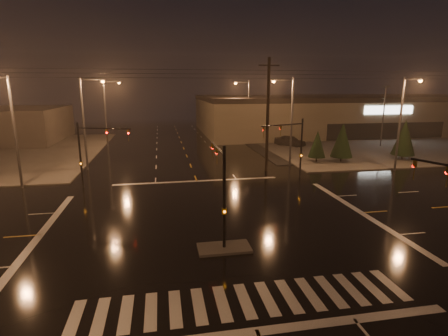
{
  "coord_description": "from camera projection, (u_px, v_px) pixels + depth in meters",
  "views": [
    {
      "loc": [
        -3.3,
        -22.05,
        9.05
      ],
      "look_at": [
        1.34,
        3.44,
        3.0
      ],
      "focal_mm": 28.0,
      "sensor_mm": 36.0,
      "label": 1
    }
  ],
  "objects": [
    {
      "name": "stop_bar_near",
      "position": [
        257.0,
        331.0,
        13.22
      ],
      "size": [
        16.0,
        0.5,
        0.01
      ],
      "primitive_type": "cube",
      "color": "beige",
      "rests_on": "ground"
    },
    {
      "name": "conifer_2",
      "position": [
        404.0,
        137.0,
        43.42
      ],
      "size": [
        2.8,
        2.8,
        5.07
      ],
      "color": "black",
      "rests_on": "ground"
    },
    {
      "name": "streetlight_2",
      "position": [
        107.0,
        109.0,
        53.07
      ],
      "size": [
        2.77,
        0.32,
        10.0
      ],
      "color": "#38383A",
      "rests_on": "ground"
    },
    {
      "name": "retail_building",
      "position": [
        346.0,
        112.0,
        73.05
      ],
      "size": [
        60.2,
        28.3,
        7.2
      ],
      "color": "#645D48",
      "rests_on": "ground"
    },
    {
      "name": "ground",
      "position": [
        214.0,
        223.0,
        23.76
      ],
      "size": [
        140.0,
        140.0,
        0.0
      ],
      "primitive_type": "plane",
      "color": "black",
      "rests_on": "ground"
    },
    {
      "name": "utility_pole_1",
      "position": [
        268.0,
        115.0,
        37.17
      ],
      "size": [
        2.2,
        0.32,
        12.0
      ],
      "color": "black",
      "rests_on": "ground"
    },
    {
      "name": "streetlight_1",
      "position": [
        86.0,
        117.0,
        37.74
      ],
      "size": [
        2.77,
        0.32,
        10.0
      ],
      "color": "#38383A",
      "rests_on": "ground"
    },
    {
      "name": "car_parked",
      "position": [
        290.0,
        141.0,
        54.22
      ],
      "size": [
        4.68,
        5.08,
        1.68
      ],
      "primitive_type": "imported",
      "rotation": [
        0.0,
        0.0,
        0.69
      ],
      "color": "black",
      "rests_on": "ground"
    },
    {
      "name": "signal_mast_median",
      "position": [
        221.0,
        182.0,
        19.97
      ],
      "size": [
        0.25,
        4.59,
        6.0
      ],
      "color": "black",
      "rests_on": "ground"
    },
    {
      "name": "signal_mast_nw",
      "position": [
        90.0,
        147.0,
        30.95
      ],
      "size": [
        4.84,
        1.86,
        6.0
      ],
      "color": "black",
      "rests_on": "ground"
    },
    {
      "name": "streetlight_6",
      "position": [
        402.0,
        118.0,
        36.99
      ],
      "size": [
        0.32,
        2.77,
        10.0
      ],
      "color": "#38383A",
      "rests_on": "ground"
    },
    {
      "name": "streetlight_4",
      "position": [
        247.0,
        106.0,
        58.88
      ],
      "size": [
        2.77,
        0.32,
        10.0
      ],
      "color": "#38383A",
      "rests_on": "ground"
    },
    {
      "name": "sidewalk_ne",
      "position": [
        366.0,
        142.0,
        57.72
      ],
      "size": [
        36.0,
        36.0,
        0.12
      ],
      "primitive_type": "cube",
      "color": "#423F3B",
      "rests_on": "ground"
    },
    {
      "name": "signal_mast_ne",
      "position": [
        293.0,
        142.0,
        34.27
      ],
      "size": [
        4.84,
        1.86,
        6.0
      ],
      "color": "black",
      "rests_on": "ground"
    },
    {
      "name": "conifer_0",
      "position": [
        317.0,
        144.0,
        42.07
      ],
      "size": [
        2.06,
        2.06,
        3.91
      ],
      "color": "black",
      "rests_on": "ground"
    },
    {
      "name": "streetlight_3",
      "position": [
        289.0,
        116.0,
        39.72
      ],
      "size": [
        2.77,
        0.32,
        10.0
      ],
      "color": "#38383A",
      "rests_on": "ground"
    },
    {
      "name": "conifer_1",
      "position": [
        342.0,
        140.0,
        42.18
      ],
      "size": [
        2.64,
        2.64,
        4.83
      ],
      "color": "black",
      "rests_on": "ground"
    },
    {
      "name": "crosswalk",
      "position": [
        245.0,
        300.0,
        15.14
      ],
      "size": [
        15.0,
        2.6,
        0.01
      ],
      "primitive_type": "cube",
      "color": "beige",
      "rests_on": "ground"
    },
    {
      "name": "parking_lot",
      "position": [
        401.0,
        144.0,
        56.68
      ],
      "size": [
        50.0,
        24.0,
        0.08
      ],
      "primitive_type": "cube",
      "color": "black",
      "rests_on": "ground"
    },
    {
      "name": "median_island",
      "position": [
        224.0,
        248.0,
        19.91
      ],
      "size": [
        3.0,
        1.6,
        0.15
      ],
      "primitive_type": "cube",
      "color": "#423F3B",
      "rests_on": "ground"
    },
    {
      "name": "streetlight_5",
      "position": [
        12.0,
        125.0,
        30.37
      ],
      "size": [
        0.32,
        2.77,
        10.0
      ],
      "color": "#38383A",
      "rests_on": "ground"
    },
    {
      "name": "stop_bar_far",
      "position": [
        197.0,
        181.0,
        34.3
      ],
      "size": [
        16.0,
        0.5,
        0.01
      ],
      "primitive_type": "cube",
      "color": "beige",
      "rests_on": "ground"
    }
  ]
}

